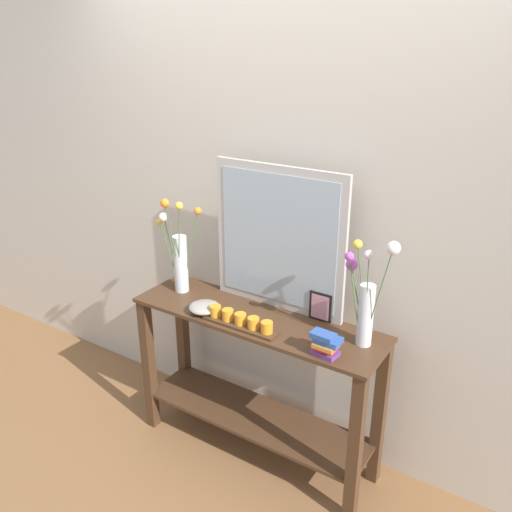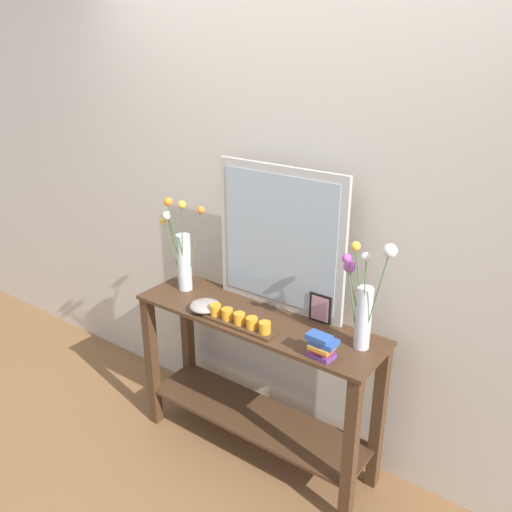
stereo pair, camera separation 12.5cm
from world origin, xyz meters
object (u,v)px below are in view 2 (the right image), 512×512
Objects in this scene: mirror_leaning at (280,240)px; candle_tray at (239,320)px; vase_right at (364,303)px; tall_vase_left at (183,254)px; picture_frame_small at (320,308)px; decorative_bowl at (205,306)px; book_stack at (322,346)px; console_table at (256,372)px.

mirror_leaning reaches higher than candle_tray.
tall_vase_left is at bearing -179.02° from vase_right.
candle_tray is at bearing -99.05° from mirror_leaning.
candle_tray is 2.64× the size of picture_frame_small.
decorative_bowl is 1.21× the size of book_stack.
picture_frame_small is at bearing 8.65° from tall_vase_left.
tall_vase_left is 4.20× the size of book_stack.
book_stack is at bearing -122.53° from vase_right.
vase_right is (1.04, 0.02, 0.02)m from tall_vase_left.
console_table is 0.51m from picture_frame_small.
vase_right is 0.61m from candle_tray.
console_table is at bearing -2.38° from tall_vase_left.
book_stack is (0.94, -0.15, -0.16)m from tall_vase_left.
picture_frame_small is at bearing 120.63° from book_stack.
tall_vase_left reaches higher than console_table.
decorative_bowl is (-0.79, -0.14, -0.20)m from vase_right.
tall_vase_left is 1.04m from vase_right.
vase_right is at bearing 15.66° from candle_tray.
vase_right is at bearing 10.29° from decorative_bowl.
picture_frame_small is 0.31m from book_stack.
book_stack is (0.68, -0.02, 0.03)m from decorative_bowl.
candle_tray reaches higher than decorative_bowl.
tall_vase_left is at bearing 171.06° from book_stack.
candle_tray is 0.45m from book_stack.
mirror_leaning is 0.59m from book_stack.
mirror_leaning is 0.39m from picture_frame_small.
console_table is at bearing -153.67° from picture_frame_small.
candle_tray reaches higher than console_table.
picture_frame_small is at bearing 41.14° from candle_tray.
console_table is at bearing -101.24° from mirror_leaning.
console_table is 8.89× the size of picture_frame_small.
candle_tray is at bearing -138.86° from picture_frame_small.
console_table is 0.78m from vase_right.
candle_tray is at bearing -15.91° from tall_vase_left.
console_table is 2.44× the size of vase_right.
mirror_leaning is 0.57m from tall_vase_left.
tall_vase_left reaches higher than decorative_bowl.
candle_tray is at bearing -3.38° from decorative_bowl.
tall_vase_left is at bearing -171.35° from picture_frame_small.
vase_right is at bearing -12.90° from mirror_leaning.
console_table is 10.26× the size of book_stack.
candle_tray is (-0.56, -0.16, -0.20)m from vase_right.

